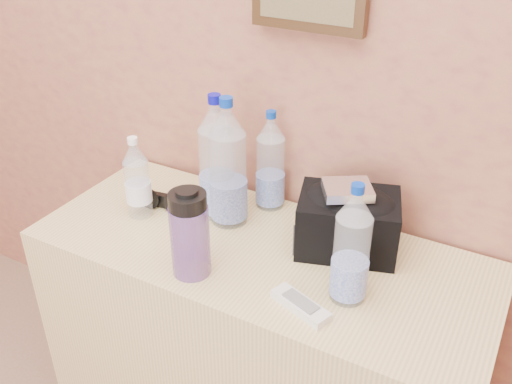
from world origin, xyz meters
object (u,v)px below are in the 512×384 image
(pet_small, at_px, (137,182))
(ac_remote, at_px, (301,305))
(pet_large_a, at_px, (228,169))
(nalgene_bottle, at_px, (190,233))
(pet_large_c, at_px, (217,164))
(foil_packet, at_px, (347,190))
(sunglasses, at_px, (164,201))
(dresser, at_px, (259,352))
(pet_large_d, at_px, (351,250))
(toiletry_bag, at_px, (348,220))
(pet_large_b, at_px, (270,165))

(pet_small, height_order, ac_remote, pet_small)
(pet_large_a, relative_size, nalgene_bottle, 1.58)
(pet_large_c, relative_size, nalgene_bottle, 1.55)
(ac_remote, xyz_separation_m, foil_packet, (-0.00, 0.26, 0.17))
(foil_packet, bearing_deg, sunglasses, -174.71)
(pet_small, distance_m, ac_remote, 0.60)
(nalgene_bottle, bearing_deg, sunglasses, 138.91)
(nalgene_bottle, height_order, foil_packet, nalgene_bottle)
(dresser, height_order, sunglasses, sunglasses)
(pet_large_c, height_order, ac_remote, pet_large_c)
(pet_large_a, relative_size, pet_large_d, 1.22)
(dresser, distance_m, toiletry_bag, 0.52)
(dresser, bearing_deg, pet_large_b, 110.37)
(pet_large_c, bearing_deg, dresser, -27.50)
(pet_small, bearing_deg, pet_large_b, 36.79)
(ac_remote, bearing_deg, pet_small, -174.50)
(pet_large_a, distance_m, nalgene_bottle, 0.25)
(pet_large_c, distance_m, ac_remote, 0.48)
(pet_small, bearing_deg, dresser, 2.50)
(ac_remote, bearing_deg, pet_large_c, 165.54)
(nalgene_bottle, relative_size, foil_packet, 2.00)
(pet_large_a, relative_size, sunglasses, 2.31)
(ac_remote, bearing_deg, dresser, 160.22)
(ac_remote, height_order, toiletry_bag, toiletry_bag)
(sunglasses, distance_m, ac_remote, 0.57)
(dresser, bearing_deg, toiletry_bag, 30.28)
(pet_small, bearing_deg, foil_packet, 11.25)
(pet_large_b, bearing_deg, sunglasses, -148.67)
(pet_large_b, height_order, toiletry_bag, pet_large_b)
(pet_large_b, bearing_deg, foil_packet, -22.32)
(pet_small, bearing_deg, pet_large_a, 21.76)
(sunglasses, bearing_deg, toiletry_bag, -1.94)
(ac_remote, distance_m, toiletry_bag, 0.28)
(dresser, bearing_deg, pet_large_c, 152.50)
(ac_remote, bearing_deg, foil_packet, 109.53)
(pet_small, relative_size, ac_remote, 1.61)
(pet_large_a, height_order, sunglasses, pet_large_a)
(pet_large_d, xyz_separation_m, nalgene_bottle, (-0.37, -0.10, -0.02))
(dresser, height_order, nalgene_bottle, nalgene_bottle)
(ac_remote, bearing_deg, nalgene_bottle, -159.49)
(pet_large_b, relative_size, sunglasses, 1.86)
(ac_remote, xyz_separation_m, toiletry_bag, (0.00, 0.27, 0.08))
(pet_large_b, distance_m, ac_remote, 0.47)
(sunglasses, distance_m, toiletry_bag, 0.55)
(dresser, xyz_separation_m, foil_packet, (0.19, 0.10, 0.56))
(ac_remote, bearing_deg, pet_large_d, 69.09)
(pet_small, distance_m, foil_packet, 0.59)
(pet_large_b, bearing_deg, pet_large_d, -38.39)
(nalgene_bottle, distance_m, foil_packet, 0.40)
(sunglasses, bearing_deg, foil_packet, -3.77)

